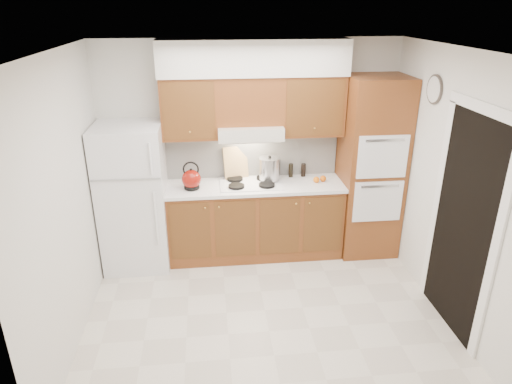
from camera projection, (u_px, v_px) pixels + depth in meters
floor at (265, 310)px, 4.75m from camera, size 3.60×3.60×0.00m
ceiling at (267, 50)px, 3.75m from camera, size 3.60×3.60×0.00m
wall_back at (250, 148)px, 5.62m from camera, size 3.60×0.02×2.60m
wall_left at (66, 204)px, 4.07m from camera, size 0.02×3.00×2.60m
wall_right at (449, 188)px, 4.43m from camera, size 0.02×3.00×2.60m
fridge at (134, 197)px, 5.32m from camera, size 0.75×0.72×1.72m
base_cabinets at (255, 221)px, 5.68m from camera, size 2.11×0.60×0.90m
countertop at (255, 186)px, 5.49m from camera, size 2.13×0.62×0.04m
backsplash at (252, 155)px, 5.64m from camera, size 2.11×0.03×0.56m
oven_cabinet at (371, 168)px, 5.55m from camera, size 0.70×0.65×2.20m
upper_cab_left at (189, 108)px, 5.19m from camera, size 0.63×0.33×0.70m
upper_cab_right at (312, 105)px, 5.33m from camera, size 0.73×0.33×0.70m
range_hood at (250, 131)px, 5.31m from camera, size 0.75×0.45×0.15m
upper_cab_over_hood at (249, 100)px, 5.23m from camera, size 0.75×0.33×0.55m
soffit at (254, 57)px, 5.04m from camera, size 2.13×0.36×0.40m
cooktop at (251, 183)px, 5.49m from camera, size 0.74×0.50×0.01m
doorway at (463, 227)px, 4.20m from camera, size 0.02×0.90×2.10m
wall_clock at (435, 89)px, 4.61m from camera, size 0.02×0.30×0.30m
kettle at (191, 179)px, 5.30m from camera, size 0.26×0.26×0.22m
cutting_board at (236, 163)px, 5.60m from camera, size 0.32×0.18×0.40m
stock_pot at (269, 169)px, 5.52m from camera, size 0.30×0.30×0.26m
condiment_a at (278, 168)px, 5.70m from camera, size 0.07×0.07×0.21m
condiment_b at (291, 170)px, 5.69m from camera, size 0.05×0.05×0.17m
condiment_c at (303, 170)px, 5.71m from camera, size 0.06×0.06×0.16m
orange_near at (316, 180)px, 5.52m from camera, size 0.09×0.09×0.08m
orange_far at (323, 179)px, 5.55m from camera, size 0.10×0.10×0.08m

